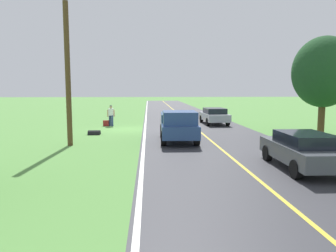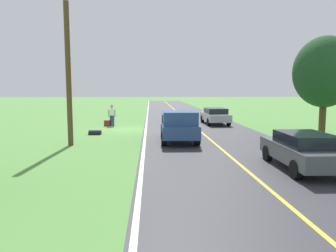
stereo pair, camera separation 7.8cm
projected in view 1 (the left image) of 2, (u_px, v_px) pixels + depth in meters
ground_plane at (127, 129)px, 24.28m from camera, size 200.00×200.00×0.00m
road_surface at (197, 129)px, 24.61m from camera, size 8.31×120.00×0.00m
lane_edge_line at (145, 129)px, 24.36m from camera, size 0.16×117.60×0.00m
lane_centre_line at (197, 129)px, 24.60m from camera, size 0.14×117.60×0.00m
hitchhiker_walking at (111, 114)px, 26.36m from camera, size 0.62×0.51×1.75m
suitcase_carried at (106, 123)px, 26.35m from camera, size 0.46×0.21×0.48m
pickup_truck_passing at (178, 125)px, 18.67m from camera, size 2.21×5.45×1.82m
tree_far_side_near at (324, 72)px, 20.70m from camera, size 4.00×4.00×6.46m
sedan_near_oncoming at (214, 115)px, 27.87m from camera, size 2.03×4.45×1.41m
sedan_mid_oncoming at (303, 149)px, 12.19m from camera, size 2.00×4.44×1.41m
utility_pole_roadside at (68, 75)px, 16.92m from camera, size 0.28×0.28×7.61m
drainage_culvert at (94, 135)px, 21.44m from camera, size 0.80×0.60×0.60m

